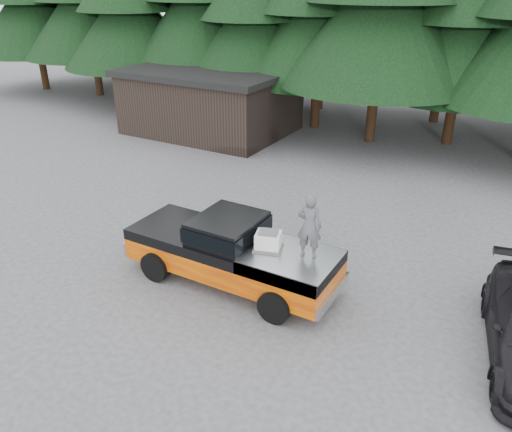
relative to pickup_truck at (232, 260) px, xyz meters
The scene contains 6 objects.
ground 0.67m from the pickup_truck, ahead, with size 120.00×120.00×0.00m, color #464649.
pickup_truck is the anchor object (origin of this frame).
truck_cab 0.97m from the pickup_truck, behind, with size 1.66×1.90×0.59m, color black.
air_compressor 1.42m from the pickup_truck, ahead, with size 0.62×0.52×0.43m, color silver.
man_on_bed 2.63m from the pickup_truck, ahead, with size 0.61×0.40×1.67m, color #4D4E54.
utility_building 14.98m from the pickup_truck, 126.64° to the left, with size 8.40×6.40×3.30m.
Camera 1 is at (6.31, -9.73, 7.60)m, focal length 35.00 mm.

